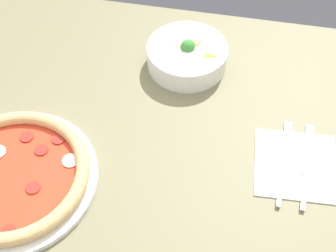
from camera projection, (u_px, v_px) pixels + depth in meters
name	position (u px, v px, depth m)	size (l,w,h in m)	color
dining_table	(102.00, 187.00, 0.97)	(1.35, 0.97, 0.77)	#706B4C
pizza	(12.00, 175.00, 0.86)	(0.31, 0.31, 0.04)	white
bowl	(187.00, 54.00, 1.03)	(0.18, 0.18, 0.07)	white
napkin	(296.00, 165.00, 0.89)	(0.16, 0.16, 0.00)	white
fork	(284.00, 163.00, 0.89)	(0.02, 0.20, 0.00)	silver
knife	(306.00, 169.00, 0.88)	(0.02, 0.20, 0.01)	silver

